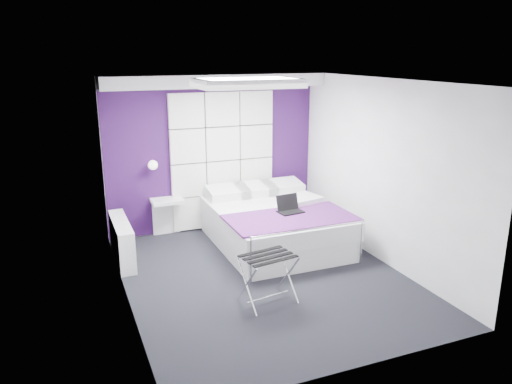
% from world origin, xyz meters
% --- Properties ---
extents(floor, '(4.40, 4.40, 0.00)m').
position_xyz_m(floor, '(0.00, 0.00, 0.00)').
color(floor, black).
rests_on(floor, ground).
extents(ceiling, '(4.40, 4.40, 0.00)m').
position_xyz_m(ceiling, '(0.00, 0.00, 2.60)').
color(ceiling, white).
rests_on(ceiling, wall_back).
extents(wall_back, '(3.60, 0.00, 3.60)m').
position_xyz_m(wall_back, '(0.00, 2.20, 1.30)').
color(wall_back, silver).
rests_on(wall_back, floor).
extents(wall_left, '(0.00, 4.40, 4.40)m').
position_xyz_m(wall_left, '(-1.80, 0.00, 1.30)').
color(wall_left, silver).
rests_on(wall_left, floor).
extents(wall_right, '(0.00, 4.40, 4.40)m').
position_xyz_m(wall_right, '(1.80, 0.00, 1.30)').
color(wall_right, silver).
rests_on(wall_right, floor).
extents(accent_wall, '(3.58, 0.02, 2.58)m').
position_xyz_m(accent_wall, '(0.00, 2.19, 1.30)').
color(accent_wall, '#300F42').
rests_on(accent_wall, wall_back).
extents(soffit, '(3.58, 0.50, 0.20)m').
position_xyz_m(soffit, '(0.00, 1.95, 2.50)').
color(soffit, white).
rests_on(soffit, wall_back).
extents(headboard, '(1.80, 0.08, 2.30)m').
position_xyz_m(headboard, '(0.15, 2.14, 1.17)').
color(headboard, silver).
rests_on(headboard, wall_back).
extents(skylight, '(1.36, 0.86, 0.12)m').
position_xyz_m(skylight, '(0.00, 0.60, 2.55)').
color(skylight, white).
rests_on(skylight, ceiling).
extents(wall_lamp, '(0.15, 0.15, 0.15)m').
position_xyz_m(wall_lamp, '(-1.05, 2.06, 1.22)').
color(wall_lamp, white).
rests_on(wall_lamp, wall_back).
extents(radiator, '(0.22, 1.20, 0.60)m').
position_xyz_m(radiator, '(-1.69, 1.30, 0.30)').
color(radiator, white).
rests_on(radiator, floor).
extents(bed, '(1.85, 2.24, 0.78)m').
position_xyz_m(bed, '(0.61, 1.03, 0.33)').
color(bed, white).
rests_on(bed, floor).
extents(nightstand, '(0.50, 0.39, 0.06)m').
position_xyz_m(nightstand, '(-0.86, 2.02, 0.61)').
color(nightstand, white).
rests_on(nightstand, wall_back).
extents(luggage_rack, '(0.61, 0.45, 0.61)m').
position_xyz_m(luggage_rack, '(-0.23, -0.66, 0.30)').
color(luggage_rack, silver).
rests_on(luggage_rack, floor).
extents(laptop, '(0.36, 0.26, 0.26)m').
position_xyz_m(laptop, '(0.70, 0.70, 0.69)').
color(laptop, black).
rests_on(laptop, bed).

